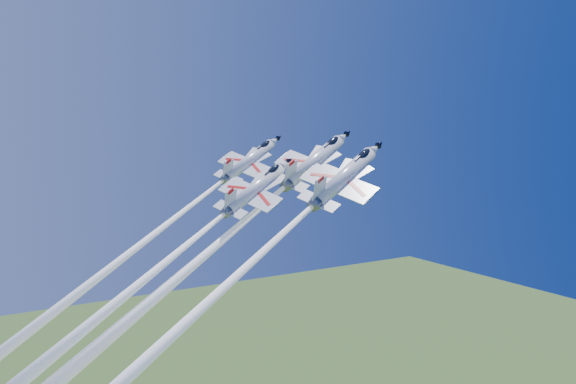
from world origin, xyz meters
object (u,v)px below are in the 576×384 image
jet_lead (232,232)px  jet_right (229,283)px  jet_left (156,232)px  jet_slot (179,251)px

jet_lead → jet_right: size_ratio=0.85×
jet_lead → jet_left: bearing=-154.3°
jet_slot → jet_right: bearing=-4.0°
jet_right → jet_left: bearing=166.0°
jet_left → jet_right: (2.80, -16.70, -3.95)m
jet_slot → jet_left: bearing=155.6°
jet_lead → jet_slot: size_ratio=1.21×
jet_right → jet_slot: (-2.94, 8.33, 2.72)m
jet_lead → jet_right: (-5.31, -9.68, -4.28)m
jet_left → jet_slot: (-0.14, -8.37, -1.23)m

